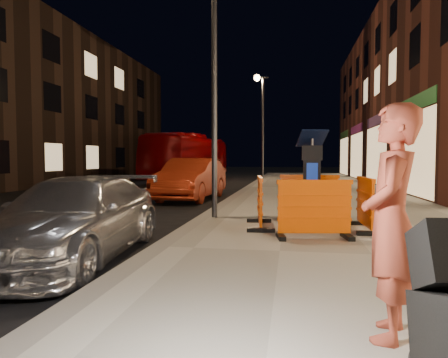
% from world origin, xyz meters
% --- Properties ---
extents(ground_plane, '(120.00, 120.00, 0.00)m').
position_xyz_m(ground_plane, '(0.00, 0.00, 0.00)').
color(ground_plane, black).
rests_on(ground_plane, ground).
extents(sidewalk, '(6.00, 60.00, 0.15)m').
position_xyz_m(sidewalk, '(3.00, 0.00, 0.07)').
color(sidewalk, gray).
rests_on(sidewalk, ground).
extents(kerb, '(0.30, 60.00, 0.15)m').
position_xyz_m(kerb, '(0.00, 0.00, 0.07)').
color(kerb, slate).
rests_on(kerb, ground).
extents(parking_kiosk, '(0.58, 0.58, 1.71)m').
position_xyz_m(parking_kiosk, '(2.28, 1.91, 1.00)').
color(parking_kiosk, black).
rests_on(parking_kiosk, sidewalk).
extents(barrier_front, '(1.29, 0.69, 0.95)m').
position_xyz_m(barrier_front, '(2.28, 0.96, 0.63)').
color(barrier_front, '#F85400').
rests_on(barrier_front, sidewalk).
extents(barrier_back, '(1.23, 0.53, 0.95)m').
position_xyz_m(barrier_back, '(2.28, 2.86, 0.63)').
color(barrier_back, '#F85400').
rests_on(barrier_back, sidewalk).
extents(barrier_kerbside, '(0.63, 1.27, 0.95)m').
position_xyz_m(barrier_kerbside, '(1.33, 1.91, 0.63)').
color(barrier_kerbside, '#F85400').
rests_on(barrier_kerbside, sidewalk).
extents(barrier_bldgside, '(0.55, 1.24, 0.95)m').
position_xyz_m(barrier_bldgside, '(3.23, 1.91, 0.63)').
color(barrier_bldgside, '#F85400').
rests_on(barrier_bldgside, sidewalk).
extents(car_silver, '(1.91, 4.13, 1.17)m').
position_xyz_m(car_silver, '(-1.18, -0.27, 0.00)').
color(car_silver, silver).
rests_on(car_silver, ground).
extents(car_red, '(1.77, 4.49, 1.45)m').
position_xyz_m(car_red, '(-1.53, 7.95, 0.00)').
color(car_red, '#A72D16').
rests_on(car_red, ground).
extents(bus_doubledecker, '(3.24, 10.74, 2.95)m').
position_xyz_m(bus_doubledecker, '(-4.64, 19.74, 0.00)').
color(bus_doubledecker, '#860407').
rests_on(bus_doubledecker, ground).
extents(man, '(0.56, 0.70, 1.69)m').
position_xyz_m(man, '(2.62, -2.58, 1.00)').
color(man, '#9E3E2B').
rests_on(man, sidewalk).
extents(street_lamp_mid, '(0.12, 0.12, 6.00)m').
position_xyz_m(street_lamp_mid, '(0.25, 3.00, 3.15)').
color(street_lamp_mid, '#3F3F44').
rests_on(street_lamp_mid, sidewalk).
extents(street_lamp_far, '(0.12, 0.12, 6.00)m').
position_xyz_m(street_lamp_far, '(0.25, 18.00, 3.15)').
color(street_lamp_far, '#3F3F44').
rests_on(street_lamp_far, sidewalk).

